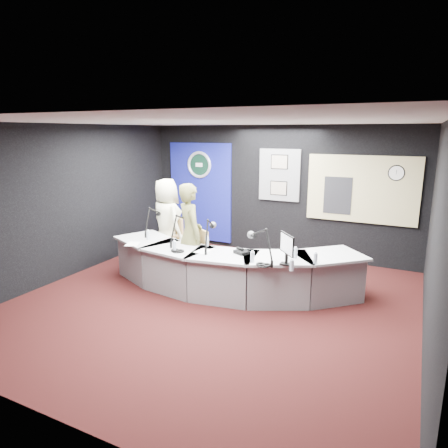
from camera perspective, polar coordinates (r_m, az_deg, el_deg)
The scene contains 33 objects.
ground at distance 6.48m, azimuth -1.58°, elevation -11.16°, with size 6.00×6.00×0.00m, color black.
ceiling at distance 5.91m, azimuth -1.76°, elevation 14.45°, with size 6.00×6.00×0.02m, color silver.
wall_back at distance 8.76m, azimuth 7.60°, elevation 4.71°, with size 6.00×0.02×2.80m, color black.
wall_front at distance 3.76m, azimuth -23.80°, elevation -7.61°, with size 6.00×0.02×2.80m, color black.
wall_left at distance 7.88m, azimuth -21.35°, elevation 2.99°, with size 0.02×6.00×2.80m, color black.
wall_right at distance 5.37m, azimuth 27.95°, elevation -2.04°, with size 0.02×6.00×2.80m, color black.
broadcast_desk at distance 6.81m, azimuth 0.20°, elevation -6.51°, with size 4.50×1.90×0.75m, color #AFB1B3, non-canonical shape.
backdrop_panel at distance 9.53m, azimuth -3.39°, elevation 4.56°, with size 1.60×0.05×2.30m, color navy.
agency_seal at distance 9.42m, azimuth -3.56°, elevation 8.44°, with size 0.63×0.63×0.07m, color silver.
seal_center at distance 9.42m, azimuth -3.55°, elevation 8.44°, with size 0.48×0.48×0.01m, color black.
pinboard at distance 8.67m, azimuth 7.92°, elevation 6.94°, with size 0.90×0.04×1.10m, color slate.
framed_photo_upper at distance 8.62m, azimuth 7.92°, elevation 8.78°, with size 0.34×0.02×0.27m, color gray.
framed_photo_lower at distance 8.68m, azimuth 7.80°, elevation 5.09°, with size 0.34×0.02×0.27m, color gray.
booth_window_frame at distance 8.32m, azimuth 19.08°, elevation 4.71°, with size 2.12×0.06×1.32m, color tan.
booth_glow at distance 8.31m, azimuth 19.07°, elevation 4.70°, with size 2.00×0.02×1.20m, color beige.
equipment_rack at distance 8.38m, azimuth 15.92°, elevation 3.94°, with size 0.55×0.02×0.75m, color black.
wall_clock at distance 8.20m, azimuth 23.41°, elevation 6.71°, with size 0.28×0.28×0.01m, color white.
armchair_left at distance 8.19m, azimuth -8.08°, elevation -2.60°, with size 0.52×0.52×0.93m, color #AB854E, non-canonical shape.
armchair_right at distance 7.14m, azimuth -4.78°, elevation -4.37°, with size 0.59×0.59×1.05m, color #AB854E, non-canonical shape.
draped_jacket at distance 8.40m, azimuth -8.01°, elevation -1.09°, with size 0.50×0.10×0.70m, color gray.
person_man at distance 8.09m, azimuth -8.17°, elevation 0.24°, with size 0.86×0.56×1.76m, color beige.
person_woman at distance 7.04m, azimuth -4.84°, elevation -1.45°, with size 0.66×0.43×1.80m, color brown.
computer_monitor at distance 5.87m, azimuth 9.00°, elevation -2.80°, with size 0.48×0.03×0.33m, color black.
desk_phone at distance 6.40m, azimuth 2.51°, elevation -4.04°, with size 0.21×0.17×0.05m, color black.
headphones_near at distance 5.86m, azimuth 5.69°, elevation -5.81°, with size 0.22×0.22×0.04m, color black.
headphones_far at distance 6.54m, azimuth -6.65°, elevation -3.81°, with size 0.21×0.21×0.04m, color black.
paper_stack at distance 7.13m, azimuth -12.95°, elevation -2.78°, with size 0.20×0.29×0.00m, color white.
notepad at distance 6.54m, azimuth -3.02°, elevation -3.89°, with size 0.19×0.28×0.00m, color white.
boom_mic_a at distance 7.69m, azimuth -10.08°, elevation 0.80°, with size 0.21×0.73×0.60m, color black, non-canonical shape.
boom_mic_b at distance 6.94m, azimuth -6.14°, elevation -0.39°, with size 0.16×0.74×0.60m, color black, non-canonical shape.
boom_mic_c at distance 6.57m, azimuth -2.09°, elevation -1.11°, with size 0.30×0.71×0.60m, color black, non-canonical shape.
boom_mic_d at distance 5.98m, azimuth 5.33°, elevation -2.58°, with size 0.61×0.50×0.60m, color black, non-canonical shape.
water_bottles at distance 6.41m, azimuth -0.75°, elevation -3.39°, with size 3.10×0.65×0.18m, color silver, non-canonical shape.
Camera 1 is at (2.77, -5.21, 2.66)m, focal length 32.00 mm.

